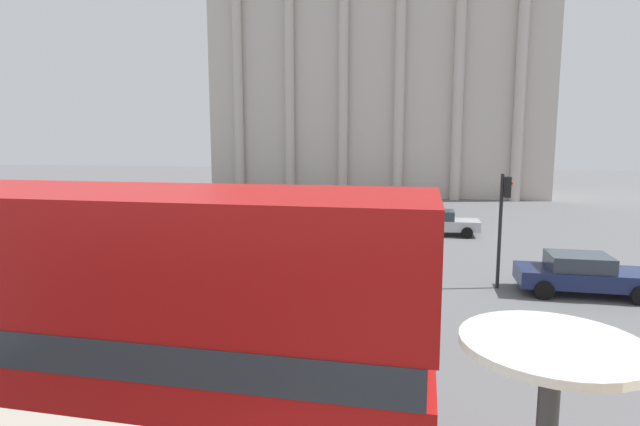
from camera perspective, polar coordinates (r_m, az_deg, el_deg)
name	(u,v)px	position (r m, az deg, el deg)	size (l,w,h in m)	color
double_decker_bus	(54,325)	(8.15, -28.12, -11.26)	(10.54, 2.68, 4.37)	black
cafe_dining_table	(549,396)	(1.94, 24.70, -18.46)	(0.60, 0.60, 0.73)	#2D2D30
plaza_building_left	(378,73)	(52.51, 6.60, 15.60)	(32.38, 11.94, 24.08)	#BCB2A8
traffic_light_near	(283,251)	(12.80, -4.21, -4.33)	(0.42, 0.24, 3.43)	black
traffic_light_mid	(503,214)	(18.06, 20.18, -0.16)	(0.42, 0.24, 3.96)	black
car_silver	(439,222)	(28.19, 13.42, -1.01)	(4.20, 1.93, 1.35)	black
car_navy	(583,274)	(18.77, 27.81, -6.15)	(4.20, 1.93, 1.35)	black
pedestrian_white	(294,239)	(21.16, -3.03, -2.95)	(0.32, 0.32, 1.71)	#282B33
pedestrian_grey	(290,252)	(18.57, -3.47, -4.53)	(0.32, 0.32, 1.69)	#282B33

